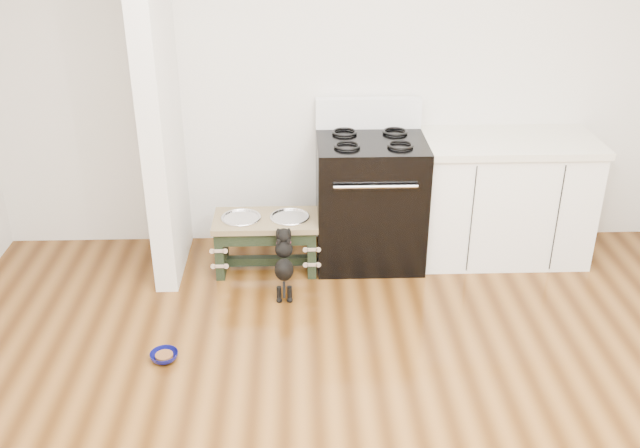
{
  "coord_description": "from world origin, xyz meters",
  "views": [
    {
      "loc": [
        -0.26,
        -2.51,
        2.58
      ],
      "look_at": [
        -0.13,
        1.6,
        0.55
      ],
      "focal_mm": 40.0,
      "sensor_mm": 36.0,
      "label": 1
    }
  ],
  "objects": [
    {
      "name": "room_shell",
      "position": [
        0.0,
        0.0,
        1.62
      ],
      "size": [
        5.0,
        5.0,
        5.0
      ],
      "color": "silver",
      "rests_on": "ground"
    },
    {
      "name": "partition_wall",
      "position": [
        -1.18,
        2.1,
        1.35
      ],
      "size": [
        0.15,
        0.8,
        2.7
      ],
      "primitive_type": "cube",
      "color": "silver",
      "rests_on": "ground"
    },
    {
      "name": "oven_range",
      "position": [
        0.25,
        2.16,
        0.48
      ],
      "size": [
        0.76,
        0.69,
        1.14
      ],
      "color": "black",
      "rests_on": "ground"
    },
    {
      "name": "cabinet_run",
      "position": [
        1.23,
        2.18,
        0.45
      ],
      "size": [
        1.24,
        0.64,
        0.91
      ],
      "color": "white",
      "rests_on": "ground"
    },
    {
      "name": "dog_feeder",
      "position": [
        -0.5,
        2.0,
        0.29
      ],
      "size": [
        0.74,
        0.39,
        0.42
      ],
      "color": "black",
      "rests_on": "ground"
    },
    {
      "name": "puppy",
      "position": [
        -0.37,
        1.67,
        0.25
      ],
      "size": [
        0.13,
        0.38,
        0.45
      ],
      "color": "black",
      "rests_on": "ground"
    },
    {
      "name": "floor_bowl",
      "position": [
        -1.07,
        0.93,
        0.03
      ],
      "size": [
        0.19,
        0.19,
        0.05
      ],
      "rotation": [
        0.0,
        0.0,
        0.2
      ],
      "color": "#0C0D54",
      "rests_on": "ground"
    }
  ]
}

